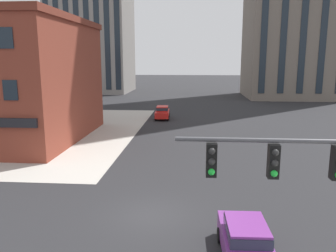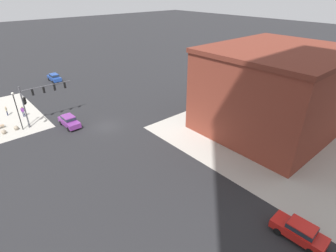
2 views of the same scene
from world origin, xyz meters
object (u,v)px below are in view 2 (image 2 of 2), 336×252
at_px(street_lamp_corner_near, 16,107).
at_px(car_main_northbound_near, 54,77).
at_px(bollard_sphere_curb_b, 4,132).
at_px(car_main_northbound_far, 222,93).
at_px(traffic_signal_main, 36,98).
at_px(car_cross_eastbound, 300,231).
at_px(bollard_sphere_curb_a, 16,128).
at_px(pedestrian_walking_east, 6,110).
at_px(car_main_southbound_near, 69,121).
at_px(pedestrian_by_lamp, 23,111).

bearing_deg(street_lamp_corner_near, car_main_northbound_near, -121.37).
distance_m(bollard_sphere_curb_b, car_main_northbound_far, 36.98).
bearing_deg(traffic_signal_main, car_cross_eastbound, 104.39).
bearing_deg(bollard_sphere_curb_b, car_main_northbound_far, 161.85).
height_order(street_lamp_corner_near, car_cross_eastbound, street_lamp_corner_near).
xyz_separation_m(bollard_sphere_curb_b, car_main_northbound_far, (-35.14, 11.52, 0.59)).
distance_m(bollard_sphere_curb_a, street_lamp_corner_near, 3.46).
bearing_deg(pedestrian_walking_east, car_main_northbound_near, -134.37).
bearing_deg(car_main_southbound_near, street_lamp_corner_near, -31.54).
distance_m(traffic_signal_main, car_main_southbound_near, 5.71).
height_order(pedestrian_by_lamp, car_cross_eastbound, pedestrian_by_lamp).
bearing_deg(car_main_northbound_near, car_main_northbound_far, 123.90).
distance_m(bollard_sphere_curb_b, car_cross_eastbound, 39.19).
distance_m(street_lamp_corner_near, car_main_northbound_near, 23.21).
relative_size(street_lamp_corner_near, car_main_southbound_near, 1.33).
distance_m(traffic_signal_main, bollard_sphere_curb_b, 6.69).
xyz_separation_m(pedestrian_by_lamp, car_main_northbound_far, (-31.25, 15.74, -0.11)).
bearing_deg(car_main_northbound_far, pedestrian_by_lamp, -26.73).
bearing_deg(car_cross_eastbound, car_main_northbound_near, -89.91).
distance_m(car_main_northbound_far, car_main_southbound_near, 27.97).
bearing_deg(bollard_sphere_curb_a, car_main_northbound_near, -123.64).
relative_size(traffic_signal_main, car_main_southbound_near, 1.69).
height_order(bollard_sphere_curb_a, car_main_northbound_near, car_main_northbound_near).
relative_size(traffic_signal_main, street_lamp_corner_near, 1.27).
height_order(traffic_signal_main, car_main_northbound_near, traffic_signal_main).
height_order(bollard_sphere_curb_a, car_cross_eastbound, car_cross_eastbound).
bearing_deg(bollard_sphere_curb_b, car_cross_eastbound, 111.77).
bearing_deg(car_main_southbound_near, bollard_sphere_curb_a, -31.95).
relative_size(car_main_northbound_near, car_cross_eastbound, 0.98).
xyz_separation_m(bollard_sphere_curb_b, pedestrian_walking_east, (-1.95, -6.51, 0.60)).
distance_m(bollard_sphere_curb_b, car_main_southbound_near, 9.13).
bearing_deg(car_main_northbound_far, bollard_sphere_curb_b, -18.15).
relative_size(bollard_sphere_curb_b, pedestrian_walking_east, 0.40).
bearing_deg(street_lamp_corner_near, car_main_southbound_near, 148.46).
bearing_deg(car_cross_eastbound, bollard_sphere_curb_b, -68.23).
distance_m(bollard_sphere_curb_b, pedestrian_by_lamp, 5.78).
bearing_deg(traffic_signal_main, bollard_sphere_curb_b, -4.71).
xyz_separation_m(traffic_signal_main, pedestrian_walking_east, (3.36, -6.95, -3.44)).
height_order(traffic_signal_main, pedestrian_walking_east, traffic_signal_main).
relative_size(pedestrian_walking_east, car_main_southbound_near, 0.37).
distance_m(pedestrian_walking_east, car_main_northbound_far, 37.77).
bearing_deg(street_lamp_corner_near, pedestrian_walking_east, -85.89).
bearing_deg(pedestrian_by_lamp, car_cross_eastbound, 104.68).
xyz_separation_m(bollard_sphere_curb_a, car_cross_eastbound, (-12.84, 36.52, 0.59)).
bearing_deg(pedestrian_walking_east, car_main_northbound_far, 151.49).
bearing_deg(pedestrian_walking_east, street_lamp_corner_near, 94.11).
distance_m(traffic_signal_main, pedestrian_by_lamp, 5.91).
height_order(traffic_signal_main, car_cross_eastbound, traffic_signal_main).
bearing_deg(traffic_signal_main, pedestrian_by_lamp, -73.08).
height_order(traffic_signal_main, car_main_northbound_far, traffic_signal_main).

